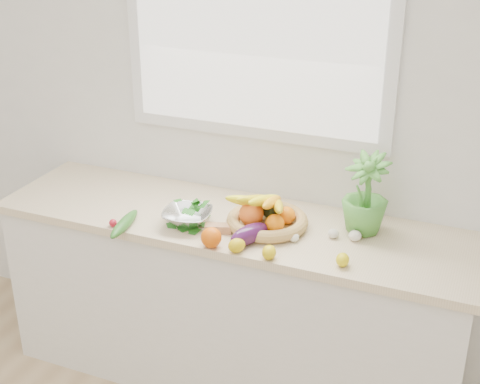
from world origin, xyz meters
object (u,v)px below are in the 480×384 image
at_px(cucumber, 124,224).
at_px(potted_herb, 366,193).
at_px(eggplant, 249,234).
at_px(fruit_basket, 267,216).
at_px(apple, 253,214).
at_px(colander_with_spinach, 187,213).

xyz_separation_m(cucumber, potted_herb, (0.99, 0.38, 0.16)).
bearing_deg(eggplant, potted_herb, 34.02).
relative_size(eggplant, fruit_basket, 0.46).
bearing_deg(fruit_basket, apple, 162.15).
bearing_deg(fruit_basket, colander_with_spinach, -161.22).
relative_size(potted_herb, colander_with_spinach, 1.44).
height_order(eggplant, fruit_basket, fruit_basket).
height_order(cucumber, colander_with_spinach, colander_with_spinach).
height_order(fruit_basket, colander_with_spinach, fruit_basket).
bearing_deg(fruit_basket, cucumber, -155.81).
xyz_separation_m(eggplant, cucumber, (-0.56, -0.09, -0.02)).
distance_m(potted_herb, colander_with_spinach, 0.79).
relative_size(apple, potted_herb, 0.22).
relative_size(eggplant, potted_herb, 0.58).
bearing_deg(potted_herb, colander_with_spinach, -162.51).
relative_size(apple, fruit_basket, 0.17).
distance_m(apple, colander_with_spinach, 0.30).
bearing_deg(eggplant, cucumber, -170.57).
relative_size(cucumber, potted_herb, 0.77).
xyz_separation_m(eggplant, colander_with_spinach, (-0.32, 0.05, 0.02)).
xyz_separation_m(eggplant, potted_herb, (0.43, 0.29, 0.15)).
xyz_separation_m(apple, colander_with_spinach, (-0.26, -0.14, 0.02)).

